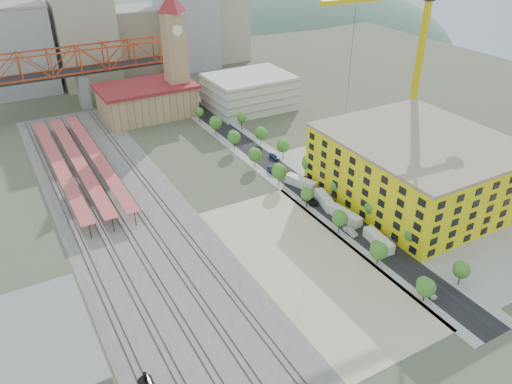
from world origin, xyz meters
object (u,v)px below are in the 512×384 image
site_trailer_c (325,200)px  car_0 (430,293)px  tower_crane (414,40)px  clock_tower (174,42)px  site_trailer_d (301,182)px  site_trailer_b (346,216)px  construction_building (417,167)px  site_trailer_a (379,241)px

site_trailer_c → car_0: 43.21m
site_trailer_c → car_0: bearing=-81.0°
tower_crane → site_trailer_c: 65.17m
clock_tower → site_trailer_d: 83.90m
tower_crane → clock_tower: bearing=130.1°
car_0 → site_trailer_d: bearing=87.7°
site_trailer_b → car_0: bearing=-102.8°
car_0 → clock_tower: bearing=92.9°
tower_crane → site_trailer_c: size_ratio=5.93×
site_trailer_d → construction_building: bearing=-58.2°
site_trailer_a → car_0: 20.43m
tower_crane → site_trailer_a: size_ratio=5.92×
tower_crane → site_trailer_d: size_ratio=5.75×
site_trailer_b → site_trailer_a: bearing=-97.7°
construction_building → site_trailer_c: bearing=161.4°
car_0 → site_trailer_b: bearing=85.7°
clock_tower → tower_crane: bearing=-49.9°
tower_crane → site_trailer_b: bearing=-147.4°
clock_tower → tower_crane: 90.35m
site_trailer_a → clock_tower: bearing=99.7°
site_trailer_b → site_trailer_d: site_trailer_d is taller
site_trailer_c → car_0: (-3.00, -43.10, -0.72)m
tower_crane → site_trailer_b: 69.04m
clock_tower → car_0: clock_tower is taller
site_trailer_a → site_trailer_d: (0.00, 35.23, 0.04)m
site_trailer_c → site_trailer_d: (0.00, 12.32, 0.04)m
site_trailer_c → site_trailer_b: bearing=-77.0°
site_trailer_b → site_trailer_c: (0.00, 9.57, -0.02)m
tower_crane → site_trailer_b: size_ratio=5.86×
site_trailer_a → site_trailer_d: size_ratio=0.97×
construction_building → site_trailer_d: construction_building is taller
site_trailer_c → site_trailer_d: site_trailer_d is taller
site_trailer_b → site_trailer_d: bearing=82.3°
site_trailer_d → car_0: (-3.00, -55.42, -0.77)m
construction_building → site_trailer_d: (-26.00, 21.05, -7.99)m
site_trailer_b → site_trailer_c: bearing=82.3°
site_trailer_a → car_0: site_trailer_a is taller
site_trailer_a → car_0: (-3.00, -20.19, -0.73)m
car_0 → site_trailer_a: bearing=82.3°
site_trailer_b → tower_crane: bearing=24.9°
site_trailer_a → site_trailer_d: 35.23m
site_trailer_d → tower_crane: bearing=-7.8°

